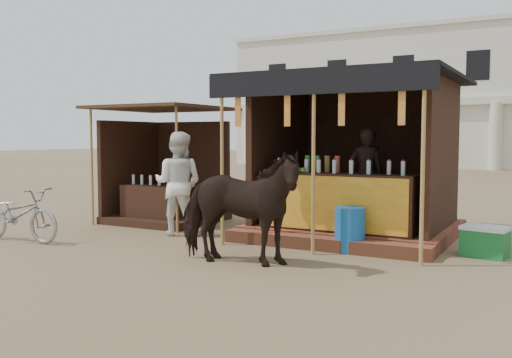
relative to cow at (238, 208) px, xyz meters
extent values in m
plane|color=#846B4C|center=(-0.37, -0.41, -0.79)|extent=(120.00, 120.00, 0.00)
cube|color=#965031|center=(0.63, 3.09, -0.68)|extent=(3.40, 2.80, 0.22)
cube|color=#965031|center=(0.63, 1.54, -0.69)|extent=(3.40, 0.35, 0.20)
cube|color=#3A2115|center=(0.63, 2.14, -0.10)|extent=(2.60, 0.55, 0.95)
cube|color=orange|center=(0.63, 1.85, -0.10)|extent=(2.50, 0.02, 0.88)
cube|color=#3A2115|center=(0.63, 4.34, 0.68)|extent=(3.00, 0.12, 2.50)
cube|color=#3A2115|center=(-0.87, 3.09, 0.68)|extent=(0.12, 2.50, 2.50)
cube|color=#3A2115|center=(2.13, 3.09, 0.68)|extent=(0.12, 2.50, 2.50)
cube|color=black|center=(0.63, 2.89, 1.96)|extent=(3.60, 3.60, 0.06)
cube|color=black|center=(0.63, 1.11, 1.78)|extent=(3.60, 0.06, 0.36)
cylinder|color=tan|center=(-0.97, 1.14, 0.58)|extent=(0.06, 0.06, 2.75)
cylinder|color=tan|center=(0.63, 1.14, 0.58)|extent=(0.06, 0.06, 2.75)
cylinder|color=tan|center=(2.23, 1.14, 0.58)|extent=(0.06, 0.06, 2.75)
cube|color=red|center=(-0.67, 1.14, 1.41)|extent=(0.10, 0.02, 0.55)
cube|color=red|center=(0.20, 1.14, 1.41)|extent=(0.10, 0.02, 0.55)
cube|color=red|center=(1.06, 1.14, 1.41)|extent=(0.10, 0.02, 0.55)
cube|color=red|center=(1.93, 1.14, 1.41)|extent=(0.10, 0.02, 0.55)
imported|color=black|center=(0.79, 3.19, 0.28)|extent=(0.72, 0.59, 1.71)
cube|color=#3A2115|center=(-3.37, 2.79, -0.72)|extent=(2.00, 2.00, 0.15)
cube|color=#3A2115|center=(-3.37, 3.74, 0.26)|extent=(1.90, 0.10, 2.10)
cube|color=#3A2115|center=(-4.32, 2.79, 0.26)|extent=(0.10, 1.90, 2.10)
cube|color=#472D19|center=(-3.37, 2.69, 1.56)|extent=(2.40, 2.40, 0.06)
cylinder|color=tan|center=(-4.42, 1.74, 0.38)|extent=(0.05, 0.05, 2.35)
cylinder|color=tan|center=(-2.32, 1.74, 0.38)|extent=(0.05, 0.05, 2.35)
cube|color=#3A2115|center=(-3.37, 2.29, -0.39)|extent=(1.20, 0.50, 0.80)
imported|color=black|center=(0.00, 0.00, 0.00)|extent=(1.98, 1.12, 1.58)
imported|color=#96969E|center=(-4.17, -0.23, -0.33)|extent=(1.77, 0.71, 0.91)
imported|color=white|center=(-2.18, 1.59, 0.14)|extent=(1.05, 0.91, 1.86)
cylinder|color=#165AA6|center=(1.06, 1.59, -0.45)|extent=(0.52, 0.52, 0.69)
cube|color=#197131|center=(2.93, 2.19, -0.59)|extent=(0.68, 0.52, 0.40)
cube|color=white|center=(2.93, 2.19, -0.36)|extent=(0.71, 0.55, 0.06)
cube|color=silver|center=(-2.37, 29.59, 3.21)|extent=(26.00, 7.00, 8.00)
cube|color=silver|center=(-2.37, 25.99, 2.91)|extent=(26.00, 0.50, 0.40)
cube|color=silver|center=(-2.37, 26.09, 7.26)|extent=(26.00, 0.30, 0.25)
cylinder|color=silver|center=(-14.37, 25.99, 1.01)|extent=(0.70, 0.70, 3.60)
cylinder|color=silver|center=(-11.37, 25.99, 1.01)|extent=(0.70, 0.70, 3.60)
cylinder|color=silver|center=(-8.37, 25.99, 1.01)|extent=(0.70, 0.70, 3.60)
cylinder|color=silver|center=(-5.37, 25.99, 1.01)|extent=(0.70, 0.70, 3.60)
cylinder|color=silver|center=(-2.37, 25.99, 1.01)|extent=(0.70, 0.70, 3.60)
cylinder|color=silver|center=(0.63, 25.99, 1.01)|extent=(0.70, 0.70, 3.60)
camera|label=1|loc=(3.92, -6.71, 0.97)|focal=40.00mm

